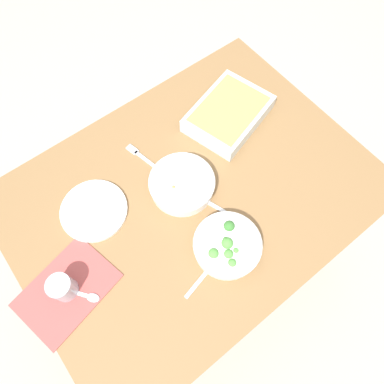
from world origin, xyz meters
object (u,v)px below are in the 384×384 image
Objects in this scene: drink_cup at (63,288)px; spoon_spare at (80,294)px; baking_dish at (228,113)px; side_plate at (94,210)px; fork_on_table at (143,158)px; stew_bowl at (182,184)px; spoon_by_broccoli at (209,269)px; broccoli_bowl at (227,245)px; spoon_by_stew at (204,200)px.

spoon_spare is (0.03, -0.03, -0.03)m from drink_cup.
baking_dish is at bearing 16.08° from spoon_spare.
side_plate is at bearing -178.62° from baking_dish.
fork_on_table is at bearing 33.43° from spoon_spare.
baking_dish reaches higher than stew_bowl.
fork_on_table is (0.06, 0.45, -0.00)m from spoon_by_broccoli.
baking_dish is 0.79m from spoon_spare.
spoon_spare is at bearing -146.57° from fork_on_table.
broccoli_bowl is at bearing -93.79° from stew_bowl.
side_plate reaches higher than fork_on_table.
spoon_by_broccoli is at bearing -167.52° from broccoli_bowl.
spoon_by_stew is at bearing 55.13° from spoon_by_broccoli.
drink_cup reaches higher than stew_bowl.
fork_on_table is at bearing 28.47° from drink_cup.
side_plate reaches higher than spoon_by_stew.
fork_on_table is at bearing 92.92° from broccoli_bowl.
stew_bowl is 1.00× the size of side_plate.
stew_bowl is 1.45× the size of spoon_spare.
broccoli_bowl is 2.50× the size of drink_cup.
spoon_by_broccoli is (0.18, -0.38, -0.00)m from side_plate.
fork_on_table is (0.24, 0.07, -0.00)m from side_plate.
drink_cup is 0.48× the size of fork_on_table.
spoon_spare is at bearing -53.34° from drink_cup.
baking_dish is at bearing 44.11° from spoon_by_broccoli.
baking_dish is at bearing 13.21° from drink_cup.
drink_cup is at bearing -151.53° from fork_on_table.
fork_on_table is (-0.04, 0.18, -0.03)m from stew_bowl.
spoon_by_stew is at bearing 1.25° from spoon_spare.
spoon_by_stew is at bearing -70.08° from stew_bowl.
stew_bowl is 0.09m from spoon_by_stew.
stew_bowl is 0.29m from spoon_by_broccoli.
side_plate is 0.37m from spoon_by_stew.
stew_bowl is 0.48m from drink_cup.
spoon_by_stew and spoon_spare have the same top height.
spoon_spare is at bearing -178.75° from spoon_by_stew.
spoon_spare is at bearing -168.27° from stew_bowl.
drink_cup is at bearing 126.66° from spoon_spare.
fork_on_table is (-0.02, 0.43, -0.03)m from broccoli_bowl.
drink_cup is (-0.48, -0.06, 0.01)m from stew_bowl.
broccoli_bowl is at bearing -22.74° from drink_cup.
broccoli_bowl reaches higher than side_plate.
baking_dish is at bearing -8.80° from fork_on_table.
broccoli_bowl is (-0.02, -0.25, -0.00)m from stew_bowl.
drink_cup is 0.39× the size of side_plate.
spoon_spare is (-0.17, -0.20, -0.00)m from side_plate.
broccoli_bowl reaches higher than baking_dish.
spoon_spare is at bearing -163.92° from baking_dish.
broccoli_bowl is 0.61× the size of baking_dish.
broccoli_bowl is 0.43m from fork_on_table.
baking_dish is 2.04× the size of spoon_by_stew.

